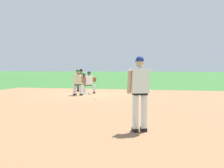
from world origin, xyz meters
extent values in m
plane|color=#336B2D|center=(0.00, 0.00, 0.00)|extent=(160.00, 160.00, 0.00)
cube|color=#936B47|center=(-4.84, -2.34, 0.00)|extent=(18.00, 18.00, 0.01)
cube|color=white|center=(0.00, 0.00, 0.04)|extent=(0.38, 0.38, 0.09)
sphere|color=white|center=(-2.81, -1.46, 0.04)|extent=(0.07, 0.07, 0.07)
cube|color=black|center=(-9.70, -4.57, 0.04)|extent=(0.28, 0.21, 0.09)
cylinder|color=white|center=(-9.73, -4.59, 0.50)|extent=(0.15, 0.15, 0.84)
cube|color=black|center=(-9.60, -4.77, 0.04)|extent=(0.28, 0.21, 0.09)
cylinder|color=white|center=(-9.64, -4.78, 0.50)|extent=(0.15, 0.15, 0.84)
cube|color=black|center=(-9.69, -4.69, 0.94)|extent=(0.33, 0.39, 0.06)
cube|color=white|center=(-9.69, -4.69, 1.26)|extent=(0.39, 0.46, 0.60)
sphere|color=tan|center=(-9.67, -4.68, 1.69)|extent=(0.21, 0.21, 0.21)
sphere|color=navy|center=(-9.67, -4.68, 1.76)|extent=(0.20, 0.20, 0.20)
cube|color=navy|center=(-9.59, -4.64, 1.74)|extent=(0.17, 0.20, 0.02)
cylinder|color=tan|center=(-9.73, -4.43, 1.23)|extent=(0.21, 0.16, 0.59)
cylinder|color=tan|center=(-9.31, -4.78, 1.35)|extent=(0.51, 0.31, 0.41)
ellipsoid|color=brown|center=(-9.24, -4.75, 1.19)|extent=(0.36, 0.31, 0.34)
cube|color=black|center=(0.56, -0.41, 0.04)|extent=(0.28, 0.21, 0.09)
cylinder|color=white|center=(0.59, -0.39, 0.28)|extent=(0.15, 0.15, 0.40)
cube|color=black|center=(0.31, 0.14, 0.04)|extent=(0.28, 0.21, 0.09)
cylinder|color=white|center=(0.35, 0.15, 0.28)|extent=(0.15, 0.15, 0.40)
cube|color=black|center=(0.47, -0.12, 0.50)|extent=(0.32, 0.39, 0.06)
cube|color=white|center=(0.47, -0.12, 0.78)|extent=(0.38, 0.46, 0.52)
sphere|color=brown|center=(0.45, -0.13, 1.17)|extent=(0.21, 0.21, 0.21)
sphere|color=navy|center=(0.45, -0.13, 1.24)|extent=(0.20, 0.20, 0.20)
cube|color=navy|center=(0.37, -0.16, 1.22)|extent=(0.17, 0.20, 0.02)
cylinder|color=brown|center=(0.19, -0.52, 0.92)|extent=(0.57, 0.32, 0.24)
cylinder|color=brown|center=(0.28, 0.07, 0.72)|extent=(0.25, 0.18, 0.58)
ellipsoid|color=brown|center=(0.00, -0.61, 0.85)|extent=(0.28, 0.27, 0.35)
cube|color=black|center=(-0.82, 0.30, 0.04)|extent=(0.27, 0.14, 0.09)
cylinder|color=white|center=(-0.86, 0.30, 0.33)|extent=(0.15, 0.15, 0.50)
cube|color=black|center=(-0.87, -0.10, 0.04)|extent=(0.27, 0.14, 0.09)
cylinder|color=white|center=(-0.91, -0.10, 0.33)|extent=(0.15, 0.15, 0.50)
cube|color=black|center=(-0.88, 0.10, 0.60)|extent=(0.24, 0.36, 0.06)
cube|color=beige|center=(-0.88, 0.10, 0.89)|extent=(0.28, 0.43, 0.54)
sphere|color=#9E7051|center=(-0.86, 0.10, 1.29)|extent=(0.21, 0.21, 0.21)
sphere|color=#194C28|center=(-0.86, 0.10, 1.36)|extent=(0.20, 0.20, 0.20)
cube|color=#194C28|center=(-0.78, 0.09, 1.34)|extent=(0.13, 0.18, 0.02)
cylinder|color=#9E7051|center=(-0.71, 0.33, 0.86)|extent=(0.33, 0.13, 0.56)
cylinder|color=#9E7051|center=(-0.77, -0.16, 0.86)|extent=(0.33, 0.13, 0.56)
cube|color=black|center=(1.92, 0.68, 0.04)|extent=(0.28, 0.21, 0.09)
cylinder|color=#515154|center=(1.96, 0.70, 0.33)|extent=(0.15, 0.15, 0.50)
cube|color=black|center=(1.75, 1.04, 0.04)|extent=(0.28, 0.21, 0.09)
cylinder|color=#515154|center=(1.79, 1.06, 0.33)|extent=(0.15, 0.15, 0.50)
cube|color=black|center=(1.87, 0.88, 0.60)|extent=(0.33, 0.39, 0.06)
cube|color=#232326|center=(1.87, 0.88, 0.89)|extent=(0.39, 0.46, 0.54)
sphere|color=brown|center=(1.85, 0.87, 1.29)|extent=(0.21, 0.21, 0.21)
sphere|color=black|center=(1.85, 0.87, 1.36)|extent=(0.20, 0.20, 0.20)
cube|color=black|center=(1.77, 0.83, 1.34)|extent=(0.17, 0.20, 0.02)
cylinder|color=brown|center=(1.85, 0.59, 0.86)|extent=(0.33, 0.22, 0.56)
cylinder|color=brown|center=(1.63, 1.04, 0.86)|extent=(0.33, 0.22, 0.56)
camera|label=1|loc=(-17.22, -5.80, 1.61)|focal=50.00mm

